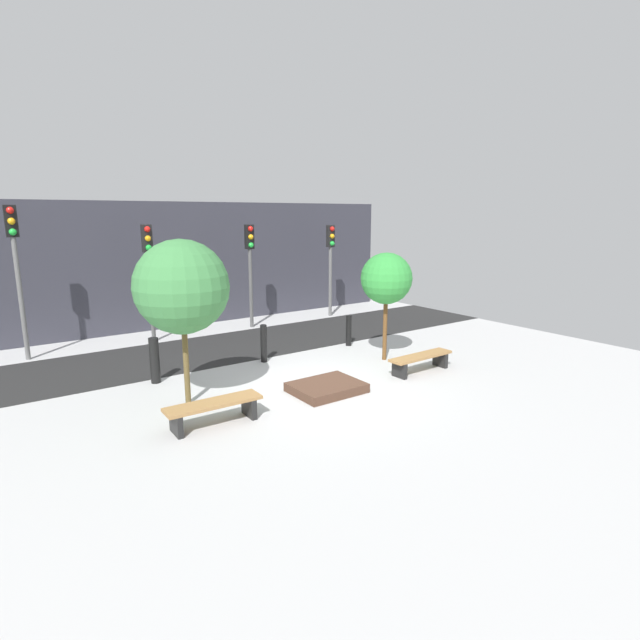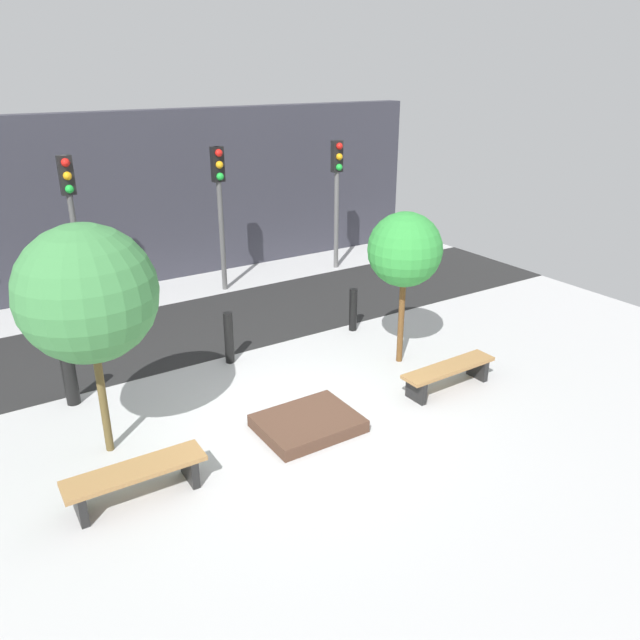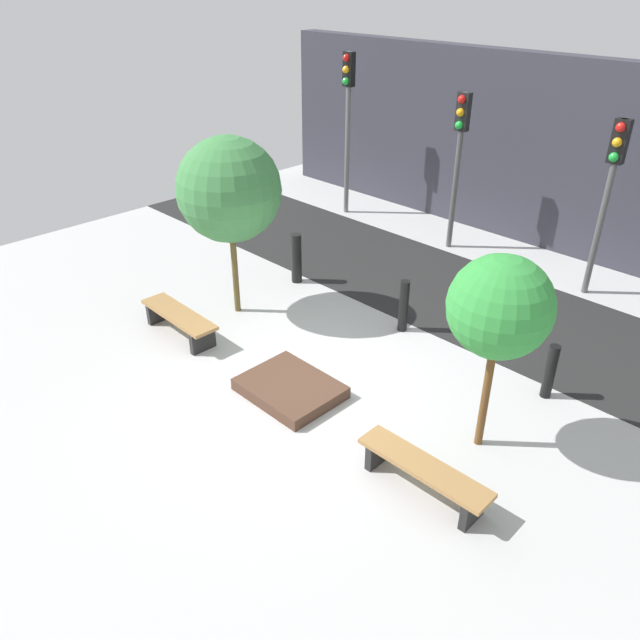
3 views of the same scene
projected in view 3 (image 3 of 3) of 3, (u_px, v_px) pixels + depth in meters
The scene contains 14 objects.
ground_plane at pixel (300, 388), 9.66m from camera, with size 18.00×18.00×0.00m, color #B6B6B6.
road_strip at pixel (461, 296), 12.33m from camera, with size 18.00×3.21×0.01m, color #242424.
building_facade at pixel (566, 158), 13.51m from camera, with size 16.20×0.50×4.11m, color #33333D.
bench_left at pixel (179, 319), 10.89m from camera, with size 1.75×0.50×0.44m.
bench_right at pixel (423, 472), 7.63m from camera, with size 1.79×0.44×0.42m.
planter_bed at pixel (290, 388), 9.49m from camera, with size 1.45×1.14×0.19m, color #4E3426.
tree_behind_left_bench at pixel (229, 190), 10.66m from camera, with size 1.82×1.82×3.27m.
tree_behind_right_bench at pixel (500, 308), 7.51m from camera, with size 1.30×1.30×2.78m.
bollard_far_left at pixel (296, 258), 12.65m from camera, with size 0.21×0.21×1.04m, color black.
bollard_left at pixel (404, 306), 10.96m from camera, with size 0.17×0.17×0.97m, color black.
bollard_center at pixel (550, 372), 9.27m from camera, with size 0.16×0.16×0.89m, color black.
traffic_light_west at pixel (348, 106), 15.16m from camera, with size 0.28×0.27×3.93m.
traffic_light_mid_west at pixel (459, 144), 13.31m from camera, with size 0.28×0.27×3.42m.
traffic_light_mid_east at pixel (611, 177), 11.31m from camera, with size 0.28×0.27×3.38m.
Camera 3 is at (5.80, -5.31, 5.72)m, focal length 35.00 mm.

